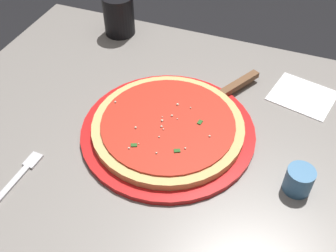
{
  "coord_description": "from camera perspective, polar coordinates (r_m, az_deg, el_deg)",
  "views": [
    {
      "loc": [
        0.23,
        -0.52,
        1.36
      ],
      "look_at": [
        0.03,
        0.01,
        0.79
      ],
      "focal_mm": 42.37,
      "sensor_mm": 36.0,
      "label": 1
    }
  ],
  "objects": [
    {
      "name": "serving_plate",
      "position": [
        0.82,
        0.0,
        -0.71
      ],
      "size": [
        0.36,
        0.36,
        0.01
      ],
      "primitive_type": "cylinder",
      "color": "red",
      "rests_on": "restaurant_table"
    },
    {
      "name": "cup_tall_drink",
      "position": [
        1.11,
        -7.09,
        15.55
      ],
      "size": [
        0.08,
        0.08,
        0.11
      ],
      "primitive_type": "cylinder",
      "color": "black",
      "rests_on": "restaurant_table"
    },
    {
      "name": "fork",
      "position": [
        0.79,
        -21.58,
        -7.81
      ],
      "size": [
        0.03,
        0.19,
        0.0
      ],
      "color": "silver",
      "rests_on": "restaurant_table"
    },
    {
      "name": "napkin_folded_right",
      "position": [
        0.96,
        18.79,
        4.14
      ],
      "size": [
        0.16,
        0.15,
        0.0
      ],
      "primitive_type": "cube",
      "rotation": [
        0.0,
        0.0,
        -0.23
      ],
      "color": "white",
      "rests_on": "restaurant_table"
    },
    {
      "name": "pizza",
      "position": [
        0.81,
        -0.0,
        0.05
      ],
      "size": [
        0.31,
        0.31,
        0.02
      ],
      "color": "#DBB26B",
      "rests_on": "serving_plate"
    },
    {
      "name": "restaurant_table",
      "position": [
        0.94,
        -1.97,
        -7.33
      ],
      "size": [
        0.97,
        0.8,
        0.77
      ],
      "color": "black",
      "rests_on": "ground_plane"
    },
    {
      "name": "cup_small_sauce",
      "position": [
        0.75,
        18.31,
        -7.4
      ],
      "size": [
        0.05,
        0.05,
        0.05
      ],
      "primitive_type": "cylinder",
      "color": "teal",
      "rests_on": "restaurant_table"
    },
    {
      "name": "pizza_server",
      "position": [
        0.9,
        8.21,
        4.76
      ],
      "size": [
        0.14,
        0.21,
        0.01
      ],
      "color": "silver",
      "rests_on": "serving_plate"
    }
  ]
}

